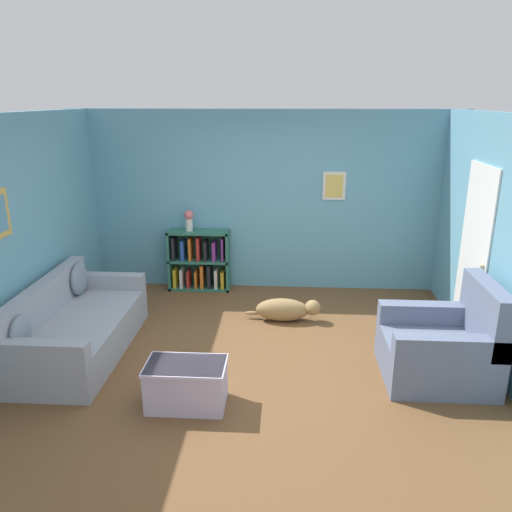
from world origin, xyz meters
The scene contains 10 objects.
ground_plane centered at (0.00, 0.00, 0.00)m, with size 14.00×14.00×0.00m, color brown.
wall_back centered at (0.00, 2.25, 1.30)m, with size 5.60×0.13×2.60m.
wall_left centered at (-2.55, 0.00, 1.30)m, with size 0.13×5.00×2.60m.
wall_right centered at (2.55, 0.02, 1.29)m, with size 0.16×5.00×2.60m.
couch centered at (-2.00, 0.01, 0.29)m, with size 0.95×2.02×0.81m.
bookshelf centered at (-0.95, 2.05, 0.42)m, with size 0.90×0.29×0.90m.
recliner_chair centered at (1.95, -0.28, 0.34)m, with size 1.05×0.96×1.03m.
coffee_table centered at (-0.56, -0.93, 0.23)m, with size 0.74×0.44×0.42m.
dog centered at (0.35, 0.98, 0.15)m, with size 0.98×0.27×0.30m.
vase centered at (-1.07, 2.03, 1.07)m, with size 0.13×0.13×0.30m.
Camera 1 is at (0.33, -4.91, 2.73)m, focal length 35.00 mm.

